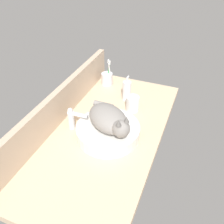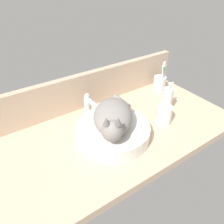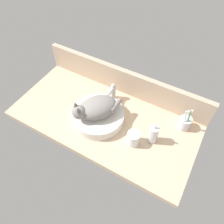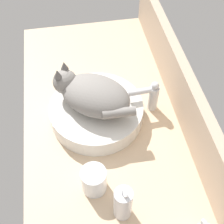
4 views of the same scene
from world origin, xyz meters
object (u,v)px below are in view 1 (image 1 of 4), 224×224
faucet (73,118)px  toothbrush_cup (107,78)px  sink_basin (108,131)px  soap_dispenser (127,91)px  water_glass (133,105)px  cat (109,119)px

faucet → toothbrush_cup: bearing=1.5°
sink_basin → faucet: 20.74cm
soap_dispenser → water_glass: 12.22cm
sink_basin → water_glass: water_glass is taller
soap_dispenser → sink_basin: bearing=-176.3°
faucet → soap_dispenser: (38.21, -17.93, -0.54)cm
faucet → water_glass: size_ratio=1.44×
cat → faucet: size_ratio=2.22×
cat → sink_basin: bearing=57.9°
cat → water_glass: (28.38, -3.55, -8.53)cm
faucet → toothbrush_cup: toothbrush_cup is taller
toothbrush_cup → water_glass: 35.06cm
cat → toothbrush_cup: size_ratio=1.62×
faucet → cat: bearing=-89.3°
sink_basin → toothbrush_cup: bearing=23.1°
soap_dispenser → faucet: bearing=154.9°
sink_basin → cat: size_ratio=1.12×
faucet → water_glass: bearing=-41.2°
sink_basin → faucet: faucet is taller
faucet → toothbrush_cup: size_ratio=0.73×
faucet → water_glass: 38.20cm
soap_dispenser → toothbrush_cup: bearing=55.0°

